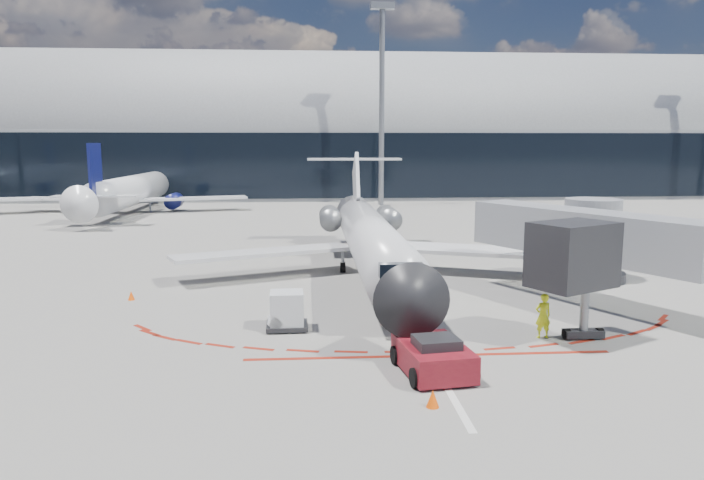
{
  "coord_description": "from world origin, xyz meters",
  "views": [
    {
      "loc": [
        -4.48,
        -34.08,
        7.95
      ],
      "look_at": [
        -2.13,
        0.19,
        2.69
      ],
      "focal_mm": 32.0,
      "sensor_mm": 36.0,
      "label": 1
    }
  ],
  "objects": [
    {
      "name": "pushback_tug",
      "position": [
        -0.21,
        -13.32,
        0.62
      ],
      "size": [
        2.7,
        5.46,
        1.39
      ],
      "rotation": [
        0.0,
        0.0,
        0.15
      ],
      "color": "maroon",
      "rests_on": "ground"
    },
    {
      "name": "ramp_worker",
      "position": [
        5.1,
        -9.61,
        0.94
      ],
      "size": [
        0.74,
        0.54,
        1.88
      ],
      "primitive_type": "imported",
      "rotation": [
        0.0,
        0.0,
        3.28
      ],
      "color": "#DDF219",
      "rests_on": "ground"
    },
    {
      "name": "safety_cone_right",
      "position": [
        -0.78,
        -16.16,
        0.28
      ],
      "size": [
        0.4,
        0.4,
        0.56
      ],
      "primitive_type": "cone",
      "color": "#FF5105",
      "rests_on": "ground"
    },
    {
      "name": "bg_airliner_1",
      "position": [
        -25.26,
        42.12,
        5.03
      ],
      "size": [
        31.1,
        32.93,
        10.06
      ],
      "primitive_type": null,
      "color": "silver",
      "rests_on": "ground"
    },
    {
      "name": "uld_container",
      "position": [
        -5.49,
        -7.68,
        0.82
      ],
      "size": [
        1.82,
        1.56,
        1.67
      ],
      "rotation": [
        0.0,
        0.0,
        0.03
      ],
      "color": "black",
      "rests_on": "ground"
    },
    {
      "name": "safety_cone_left",
      "position": [
        -13.68,
        -1.94,
        0.24
      ],
      "size": [
        0.34,
        0.34,
        0.47
      ],
      "primitive_type": "cone",
      "color": "#FF5105",
      "rests_on": "ground"
    },
    {
      "name": "light_mast_centre",
      "position": [
        5.0,
        48.0,
        12.5
      ],
      "size": [
        0.7,
        0.7,
        25.0
      ],
      "primitive_type": "cylinder",
      "color": "gray",
      "rests_on": "ground"
    },
    {
      "name": "jet_bridge",
      "position": [
        9.79,
        -3.01,
        3.01
      ],
      "size": [
        10.03,
        15.2,
        4.9
      ],
      "color": "gray",
      "rests_on": "ground"
    },
    {
      "name": "apron_stop_bar",
      "position": [
        0.0,
        -11.5,
        0.01
      ],
      "size": [
        14.0,
        0.25,
        0.01
      ],
      "primitive_type": "cube",
      "color": "maroon",
      "rests_on": "ground"
    },
    {
      "name": "regional_jet",
      "position": [
        -0.87,
        2.95,
        2.46
      ],
      "size": [
        23.88,
        29.44,
        7.37
      ],
      "color": "silver",
      "rests_on": "ground"
    },
    {
      "name": "terminal_building",
      "position": [
        0.0,
        64.97,
        8.52
      ],
      "size": [
        150.0,
        24.15,
        24.0
      ],
      "color": "#979A9D",
      "rests_on": "ground"
    },
    {
      "name": "ground",
      "position": [
        0.0,
        0.0,
        0.0
      ],
      "size": [
        260.0,
        260.0,
        0.0
      ],
      "primitive_type": "plane",
      "color": "slate",
      "rests_on": "ground"
    },
    {
      "name": "apron_centerline",
      "position": [
        0.0,
        2.0,
        0.01
      ],
      "size": [
        0.25,
        40.0,
        0.01
      ],
      "primitive_type": "cube",
      "color": "silver",
      "rests_on": "ground"
    }
  ]
}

